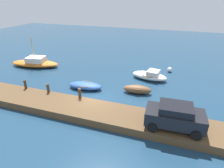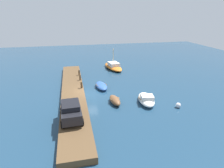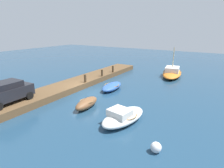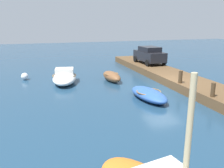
% 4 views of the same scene
% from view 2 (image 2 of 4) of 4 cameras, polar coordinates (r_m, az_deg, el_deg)
% --- Properties ---
extents(ground_plane, '(84.00, 84.00, 0.00)m').
position_cam_2_polar(ground_plane, '(25.76, -7.33, -3.18)').
color(ground_plane, navy).
extents(dock_platform, '(25.45, 2.94, 0.62)m').
position_cam_2_polar(dock_platform, '(25.57, -11.67, -2.88)').
color(dock_platform, brown).
rests_on(dock_platform, ground_plane).
extents(rowboat_blue, '(3.63, 1.82, 0.68)m').
position_cam_2_polar(rowboat_blue, '(27.65, -3.25, -0.53)').
color(rowboat_blue, '#2D569E').
rests_on(rowboat_blue, ground_plane).
extents(motorboat_white, '(4.27, 2.49, 1.12)m').
position_cam_2_polar(motorboat_white, '(23.55, 10.34, -4.49)').
color(motorboat_white, white).
rests_on(motorboat_white, ground_plane).
extents(dinghy_brown, '(2.87, 1.30, 0.80)m').
position_cam_2_polar(dinghy_brown, '(23.02, 0.87, -4.90)').
color(dinghy_brown, brown).
rests_on(dinghy_brown, ground_plane).
extents(sailboat_orange, '(6.80, 3.42, 3.95)m').
position_cam_2_polar(sailboat_orange, '(37.13, 0.38, 5.37)').
color(sailboat_orange, orange).
rests_on(sailboat_orange, ground_plane).
extents(mooring_post_west, '(0.24, 0.24, 0.86)m').
position_cam_2_polar(mooring_post_west, '(31.81, -9.89, 3.40)').
color(mooring_post_west, '#47331E').
rests_on(mooring_post_west, dock_platform).
extents(mooring_post_mid_west, '(0.24, 0.24, 0.82)m').
position_cam_2_polar(mooring_post_mid_west, '(29.34, -9.61, 1.90)').
color(mooring_post_mid_west, '#47331E').
rests_on(mooring_post_mid_west, dock_platform).
extents(mooring_post_mid_east, '(0.26, 0.26, 0.91)m').
position_cam_2_polar(mooring_post_mid_east, '(26.25, -9.20, -0.27)').
color(mooring_post_mid_east, '#47331E').
rests_on(mooring_post_mid_east, dock_platform).
extents(parked_car, '(3.92, 2.21, 1.73)m').
position_cam_2_polar(parked_car, '(18.81, -12.29, -7.86)').
color(parked_car, black).
rests_on(parked_car, dock_platform).
extents(marker_buoy, '(0.60, 0.60, 0.60)m').
position_cam_2_polar(marker_buoy, '(23.37, 19.36, -6.07)').
color(marker_buoy, silver).
rests_on(marker_buoy, ground_plane).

